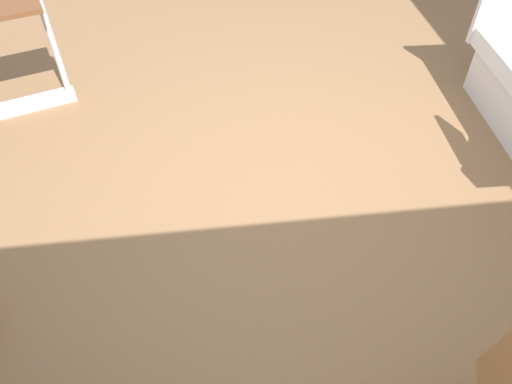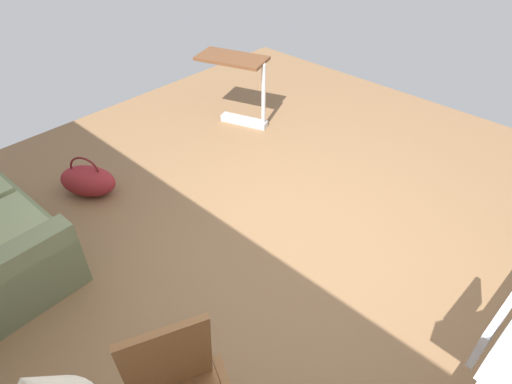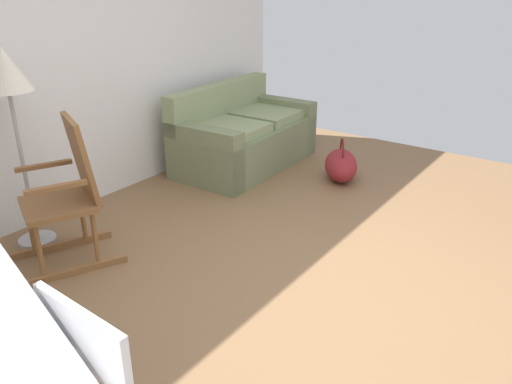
{
  "view_description": "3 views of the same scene",
  "coord_description": "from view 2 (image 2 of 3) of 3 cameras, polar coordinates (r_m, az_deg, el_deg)",
  "views": [
    {
      "loc": [
        0.45,
        2.11,
        2.27
      ],
      "look_at": [
        0.27,
        0.63,
        0.74
      ],
      "focal_mm": 33.71,
      "sensor_mm": 36.0,
      "label": 1
    },
    {
      "loc": [
        -1.54,
        2.11,
        2.66
      ],
      "look_at": [
        0.15,
        0.3,
        0.69
      ],
      "focal_mm": 29.91,
      "sensor_mm": 36.0,
      "label": 2
    },
    {
      "loc": [
        -2.45,
        -1.31,
        1.93
      ],
      "look_at": [
        0.03,
        0.47,
        0.61
      ],
      "focal_mm": 35.64,
      "sensor_mm": 36.0,
      "label": 3
    }
  ],
  "objects": [
    {
      "name": "ground_plane",
      "position": [
        3.73,
        4.87,
        -7.26
      ],
      "size": [
        6.87,
        6.87,
        0.0
      ],
      "primitive_type": "plane",
      "color": "olive"
    },
    {
      "name": "duffel_bag",
      "position": [
        4.48,
        -21.56,
        1.44
      ],
      "size": [
        0.64,
        0.57,
        0.43
      ],
      "color": "maroon",
      "rests_on": "ground"
    },
    {
      "name": "overbed_table",
      "position": [
        5.21,
        -2.29,
        14.36
      ],
      "size": [
        0.89,
        0.64,
        0.84
      ],
      "color": "#B2B5BA",
      "rests_on": "ground"
    }
  ]
}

